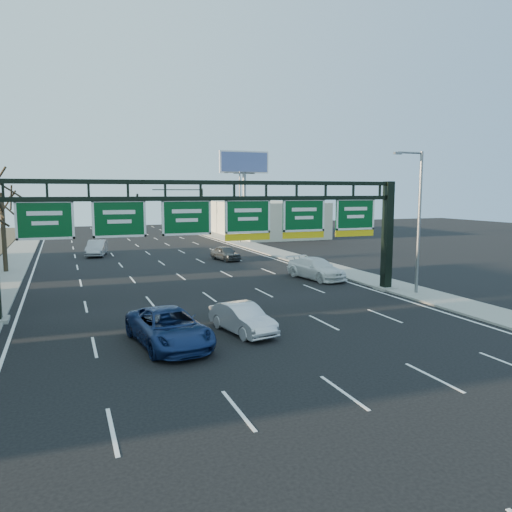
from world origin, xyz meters
name	(u,v)px	position (x,y,z in m)	size (l,w,h in m)	color
ground	(272,341)	(0.00, 0.00, 0.00)	(160.00, 160.00, 0.00)	black
sidewalk_right	(316,264)	(12.80, 20.00, 0.06)	(3.00, 120.00, 0.12)	gray
lane_markings	(175,273)	(0.00, 20.00, 0.01)	(21.60, 120.00, 0.01)	white
sign_gantry	(221,225)	(0.16, 8.00, 4.63)	(24.60, 1.20, 7.20)	black
building_right_distant	(264,219)	(20.00, 50.00, 2.50)	(12.00, 20.00, 5.00)	beige
tree_far	(0,179)	(-12.80, 25.00, 7.48)	(3.60, 3.60, 8.86)	#2C2418
streetlight_near	(418,215)	(12.47, 6.00, 5.08)	(2.15, 0.22, 9.00)	slate
streetlight_far	(239,203)	(12.47, 40.00, 5.08)	(2.15, 0.22, 9.00)	slate
billboard_right	(244,173)	(15.00, 44.98, 9.06)	(7.00, 0.50, 12.00)	slate
traffic_signal_mast	(163,199)	(5.69, 55.00, 5.50)	(10.16, 0.54, 7.00)	black
car_blue_suv	(169,327)	(-4.31, 1.10, 0.78)	(2.59, 5.62, 1.56)	navy
car_silver_sedan	(242,318)	(-0.74, 1.78, 0.68)	(1.44, 4.13, 1.36)	silver
car_white_wagon	(316,269)	(9.31, 13.39, 0.78)	(2.20, 5.41, 1.57)	white
car_grey_far	(225,253)	(6.09, 25.72, 0.67)	(1.58, 3.92, 1.34)	#3E4243
car_silver_distant	(97,248)	(-5.20, 33.58, 0.79)	(1.67, 4.80, 1.58)	#A0A0A4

